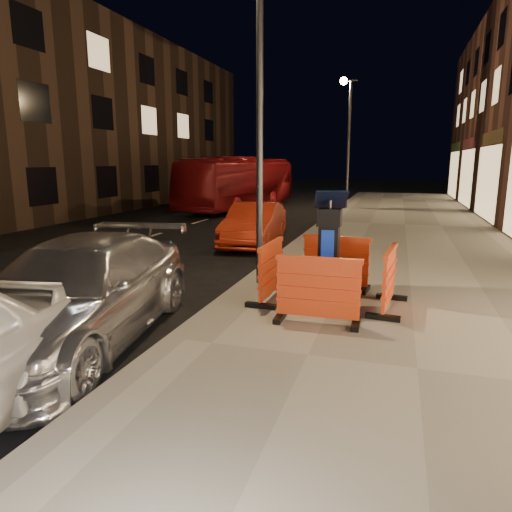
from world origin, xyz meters
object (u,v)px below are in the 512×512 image
(barrier_bldgside, at_px, (389,279))
(parking_kiosk, at_px, (329,251))
(barrier_kerbside, at_px, (271,271))
(bus_doubledecker, at_px, (240,209))
(barrier_front, at_px, (318,290))
(car_silver, at_px, (82,340))
(car_red, at_px, (255,245))
(barrier_back, at_px, (336,262))

(barrier_bldgside, bearing_deg, parking_kiosk, 95.73)
(parking_kiosk, bearing_deg, barrier_bldgside, 3.73)
(parking_kiosk, relative_size, barrier_kerbside, 1.40)
(barrier_bldgside, bearing_deg, barrier_kerbside, 95.73)
(parking_kiosk, bearing_deg, barrier_kerbside, -176.27)
(barrier_bldgside, distance_m, bus_doubledecker, 17.01)
(barrier_front, distance_m, barrier_bldgside, 1.34)
(barrier_kerbside, height_order, car_silver, barrier_kerbside)
(car_silver, relative_size, bus_doubledecker, 0.50)
(car_red, bearing_deg, barrier_bldgside, -59.64)
(parking_kiosk, height_order, car_silver, parking_kiosk)
(parking_kiosk, bearing_deg, bus_doubledecker, 117.71)
(bus_doubledecker, bearing_deg, barrier_back, -57.63)
(car_silver, bearing_deg, barrier_kerbside, 37.54)
(barrier_front, bearing_deg, barrier_back, 88.73)
(barrier_bldgside, distance_m, car_red, 6.74)
(barrier_back, bearing_deg, bus_doubledecker, 122.12)
(barrier_kerbside, bearing_deg, parking_kiosk, -88.27)
(barrier_back, relative_size, barrier_bldgside, 1.00)
(barrier_front, xyz_separation_m, car_silver, (-3.04, -1.25, -0.63))
(barrier_front, xyz_separation_m, car_red, (-2.95, 6.41, -0.63))
(barrier_bldgside, xyz_separation_m, car_silver, (-3.99, -2.20, -0.63))
(parking_kiosk, height_order, barrier_front, parking_kiosk)
(barrier_back, distance_m, car_silver, 4.42)
(parking_kiosk, distance_m, barrier_bldgside, 1.02)
(barrier_back, bearing_deg, car_silver, -127.26)
(barrier_bldgside, bearing_deg, barrier_back, 50.73)
(car_silver, bearing_deg, bus_doubledecker, 93.12)
(car_red, bearing_deg, bus_doubledecker, 106.27)
(barrier_front, distance_m, car_silver, 3.35)
(barrier_kerbside, relative_size, car_silver, 0.26)
(barrier_back, distance_m, bus_doubledecker, 15.74)
(barrier_back, xyz_separation_m, car_silver, (-3.04, -3.15, -0.63))
(car_red, bearing_deg, barrier_back, -62.00)
(car_red, bearing_deg, parking_kiosk, -66.80)
(barrier_front, relative_size, car_red, 0.33)
(parking_kiosk, xyz_separation_m, barrier_bldgside, (0.95, 0.00, -0.38))
(barrier_kerbside, bearing_deg, car_red, 21.79)
(car_silver, bearing_deg, barrier_back, 37.09)
(parking_kiosk, relative_size, barrier_back, 1.40)
(barrier_front, distance_m, bus_doubledecker, 17.48)
(parking_kiosk, distance_m, bus_doubledecker, 16.62)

